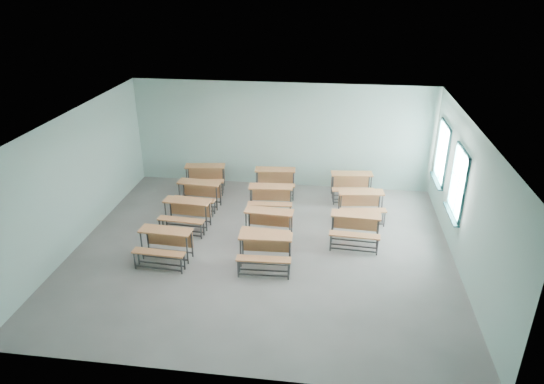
{
  "coord_description": "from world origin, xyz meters",
  "views": [
    {
      "loc": [
        1.55,
        -9.9,
        6.16
      ],
      "look_at": [
        0.08,
        1.2,
        1.0
      ],
      "focal_mm": 32.0,
      "sensor_mm": 36.0,
      "label": 1
    }
  ],
  "objects_px": {
    "desk_unit_r1c2": "(355,225)",
    "desk_unit_r3c2": "(352,182)",
    "desk_unit_r2c0": "(198,191)",
    "desk_unit_r3c0": "(205,174)",
    "desk_unit_r3c1": "(275,178)",
    "desk_unit_r1c0": "(186,211)",
    "desk_unit_r0c0": "(165,241)",
    "desk_unit_r0c1": "(265,247)",
    "desk_unit_r1c1": "(268,221)",
    "desk_unit_r2c2": "(361,202)",
    "desk_unit_r2c1": "(271,196)"
  },
  "relations": [
    {
      "from": "desk_unit_r1c2",
      "to": "desk_unit_r2c0",
      "type": "height_order",
      "value": "same"
    },
    {
      "from": "desk_unit_r0c1",
      "to": "desk_unit_r3c0",
      "type": "relative_size",
      "value": 0.95
    },
    {
      "from": "desk_unit_r1c2",
      "to": "desk_unit_r3c0",
      "type": "height_order",
      "value": "same"
    },
    {
      "from": "desk_unit_r0c1",
      "to": "desk_unit_r3c1",
      "type": "distance_m",
      "value": 3.96
    },
    {
      "from": "desk_unit_r0c1",
      "to": "desk_unit_r2c1",
      "type": "distance_m",
      "value": 2.72
    },
    {
      "from": "desk_unit_r1c0",
      "to": "desk_unit_r3c1",
      "type": "relative_size",
      "value": 1.0
    },
    {
      "from": "desk_unit_r2c2",
      "to": "desk_unit_r0c0",
      "type": "bearing_deg",
      "value": -156.35
    },
    {
      "from": "desk_unit_r3c1",
      "to": "desk_unit_r2c0",
      "type": "bearing_deg",
      "value": -152.74
    },
    {
      "from": "desk_unit_r2c2",
      "to": "desk_unit_r3c2",
      "type": "height_order",
      "value": "same"
    },
    {
      "from": "desk_unit_r3c0",
      "to": "desk_unit_r3c1",
      "type": "height_order",
      "value": "same"
    },
    {
      "from": "desk_unit_r1c2",
      "to": "desk_unit_r3c1",
      "type": "relative_size",
      "value": 0.99
    },
    {
      "from": "desk_unit_r1c0",
      "to": "desk_unit_r2c2",
      "type": "bearing_deg",
      "value": 18.54
    },
    {
      "from": "desk_unit_r1c1",
      "to": "desk_unit_r2c1",
      "type": "distance_m",
      "value": 1.48
    },
    {
      "from": "desk_unit_r2c2",
      "to": "desk_unit_r3c2",
      "type": "xyz_separation_m",
      "value": [
        -0.23,
        1.27,
        0.0
      ]
    },
    {
      "from": "desk_unit_r2c1",
      "to": "desk_unit_r3c1",
      "type": "bearing_deg",
      "value": 87.38
    },
    {
      "from": "desk_unit_r0c1",
      "to": "desk_unit_r1c2",
      "type": "relative_size",
      "value": 0.99
    },
    {
      "from": "desk_unit_r2c0",
      "to": "desk_unit_r3c0",
      "type": "relative_size",
      "value": 0.97
    },
    {
      "from": "desk_unit_r1c0",
      "to": "desk_unit_r2c0",
      "type": "relative_size",
      "value": 0.99
    },
    {
      "from": "desk_unit_r1c0",
      "to": "desk_unit_r2c1",
      "type": "bearing_deg",
      "value": 34.45
    },
    {
      "from": "desk_unit_r3c1",
      "to": "desk_unit_r3c2",
      "type": "distance_m",
      "value": 2.26
    },
    {
      "from": "desk_unit_r0c0",
      "to": "desk_unit_r1c2",
      "type": "distance_m",
      "value": 4.55
    },
    {
      "from": "desk_unit_r2c2",
      "to": "desk_unit_r2c0",
      "type": "bearing_deg",
      "value": 172.02
    },
    {
      "from": "desk_unit_r0c0",
      "to": "desk_unit_r3c2",
      "type": "height_order",
      "value": "same"
    },
    {
      "from": "desk_unit_r1c2",
      "to": "desk_unit_r3c2",
      "type": "distance_m",
      "value": 2.62
    },
    {
      "from": "desk_unit_r1c0",
      "to": "desk_unit_r3c2",
      "type": "bearing_deg",
      "value": 33.82
    },
    {
      "from": "desk_unit_r0c1",
      "to": "desk_unit_r0c0",
      "type": "bearing_deg",
      "value": 178.55
    },
    {
      "from": "desk_unit_r1c0",
      "to": "desk_unit_r3c0",
      "type": "distance_m",
      "value": 2.45
    },
    {
      "from": "desk_unit_r0c1",
      "to": "desk_unit_r3c1",
      "type": "bearing_deg",
      "value": 91.52
    },
    {
      "from": "desk_unit_r1c2",
      "to": "desk_unit_r3c1",
      "type": "distance_m",
      "value": 3.5
    },
    {
      "from": "desk_unit_r1c2",
      "to": "desk_unit_r3c0",
      "type": "xyz_separation_m",
      "value": [
        -4.45,
        2.65,
        0.0
      ]
    },
    {
      "from": "desk_unit_r0c1",
      "to": "desk_unit_r2c0",
      "type": "height_order",
      "value": "same"
    },
    {
      "from": "desk_unit_r3c2",
      "to": "desk_unit_r2c0",
      "type": "bearing_deg",
      "value": -170.11
    },
    {
      "from": "desk_unit_r2c2",
      "to": "desk_unit_r3c0",
      "type": "xyz_separation_m",
      "value": [
        -4.64,
        1.31,
        0.0
      ]
    },
    {
      "from": "desk_unit_r2c1",
      "to": "desk_unit_r1c0",
      "type": "bearing_deg",
      "value": -154.13
    },
    {
      "from": "desk_unit_r2c1",
      "to": "desk_unit_r1c1",
      "type": "bearing_deg",
      "value": -88.85
    },
    {
      "from": "desk_unit_r0c1",
      "to": "desk_unit_r1c1",
      "type": "bearing_deg",
      "value": 92.29
    },
    {
      "from": "desk_unit_r1c2",
      "to": "desk_unit_r1c0",
      "type": "bearing_deg",
      "value": -179.49
    },
    {
      "from": "desk_unit_r3c0",
      "to": "desk_unit_r3c2",
      "type": "distance_m",
      "value": 4.41
    },
    {
      "from": "desk_unit_r1c2",
      "to": "desk_unit_r3c2",
      "type": "bearing_deg",
      "value": 94.05
    },
    {
      "from": "desk_unit_r2c1",
      "to": "desk_unit_r0c1",
      "type": "bearing_deg",
      "value": -89.12
    },
    {
      "from": "desk_unit_r3c0",
      "to": "desk_unit_r1c2",
      "type": "bearing_deg",
      "value": -38.77
    },
    {
      "from": "desk_unit_r1c0",
      "to": "desk_unit_r2c1",
      "type": "relative_size",
      "value": 1.0
    },
    {
      "from": "desk_unit_r0c0",
      "to": "desk_unit_r2c2",
      "type": "bearing_deg",
      "value": 34.07
    },
    {
      "from": "desk_unit_r2c0",
      "to": "desk_unit_r2c2",
      "type": "bearing_deg",
      "value": 4.09
    },
    {
      "from": "desk_unit_r1c2",
      "to": "desk_unit_r2c0",
      "type": "bearing_deg",
      "value": 165.16
    },
    {
      "from": "desk_unit_r0c1",
      "to": "desk_unit_r1c1",
      "type": "distance_m",
      "value": 1.23
    },
    {
      "from": "desk_unit_r0c1",
      "to": "desk_unit_r1c0",
      "type": "height_order",
      "value": "same"
    },
    {
      "from": "desk_unit_r2c0",
      "to": "desk_unit_r1c0",
      "type": "bearing_deg",
      "value": -84.74
    },
    {
      "from": "desk_unit_r1c0",
      "to": "desk_unit_r1c1",
      "type": "distance_m",
      "value": 2.2
    },
    {
      "from": "desk_unit_r2c0",
      "to": "desk_unit_r3c1",
      "type": "distance_m",
      "value": 2.36
    }
  ]
}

